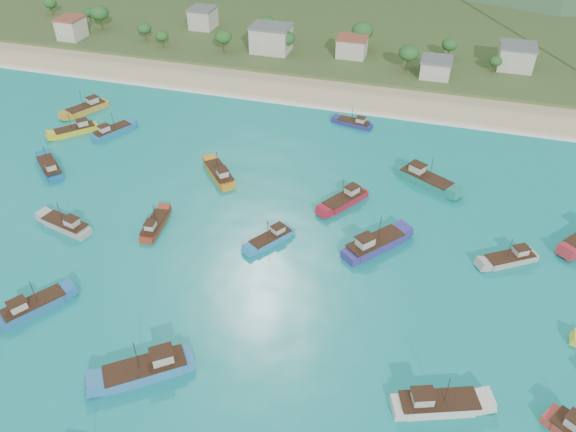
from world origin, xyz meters
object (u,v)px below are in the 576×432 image
(boat_1, at_px, (112,132))
(boat_26, at_px, (33,307))
(boat_3, at_px, (155,226))
(boat_16, at_px, (437,405))
(boat_5, at_px, (271,239))
(boat_24, at_px, (220,175))
(boat_15, at_px, (50,168))
(boat_18, at_px, (147,370))
(boat_28, at_px, (87,109))
(boat_23, at_px, (66,225))
(boat_19, at_px, (345,200))
(boat_9, at_px, (510,259))
(boat_2, at_px, (354,124))
(boat_13, at_px, (76,130))
(boat_29, at_px, (374,245))
(boat_7, at_px, (425,180))

(boat_1, distance_m, boat_26, 57.53)
(boat_1, bearing_deg, boat_3, -20.95)
(boat_16, distance_m, boat_26, 62.03)
(boat_5, distance_m, boat_24, 24.17)
(boat_1, xyz_separation_m, boat_15, (-4.09, -18.54, 0.07))
(boat_15, height_order, boat_16, boat_16)
(boat_18, bearing_deg, boat_28, 0.71)
(boat_16, bearing_deg, boat_23, -126.12)
(boat_3, height_order, boat_19, boat_19)
(boat_18, relative_size, boat_28, 1.09)
(boat_15, relative_size, boat_28, 0.89)
(boat_1, bearing_deg, boat_9, 14.17)
(boat_19, bearing_deg, boat_26, 77.65)
(boat_16, bearing_deg, boat_15, -133.41)
(boat_24, distance_m, boat_26, 46.06)
(boat_18, distance_m, boat_24, 50.77)
(boat_2, relative_size, boat_3, 0.96)
(boat_13, bearing_deg, boat_29, -153.71)
(boat_2, xyz_separation_m, boat_18, (-13.47, -81.06, 0.42))
(boat_3, relative_size, boat_7, 0.75)
(boat_13, xyz_separation_m, boat_18, (49.82, -58.49, 0.26))
(boat_1, distance_m, boat_5, 56.19)
(boat_18, bearing_deg, boat_9, -88.46)
(boat_7, relative_size, boat_26, 1.19)
(boat_5, distance_m, boat_26, 40.68)
(boat_13, relative_size, boat_26, 0.90)
(boat_9, height_order, boat_13, boat_13)
(boat_18, relative_size, boat_19, 1.15)
(boat_1, height_order, boat_16, boat_16)
(boat_15, bearing_deg, boat_2, -15.46)
(boat_16, xyz_separation_m, boat_23, (-69.28, 19.76, -0.13))
(boat_1, relative_size, boat_13, 1.06)
(boat_13, distance_m, boat_19, 68.57)
(boat_7, bearing_deg, boat_28, -66.67)
(boat_7, bearing_deg, boat_1, -60.84)
(boat_2, xyz_separation_m, boat_23, (-43.71, -55.54, 0.18))
(boat_19, distance_m, boat_26, 58.79)
(boat_26, bearing_deg, boat_5, 74.35)
(boat_7, relative_size, boat_18, 1.02)
(boat_3, distance_m, boat_18, 33.44)
(boat_7, relative_size, boat_23, 1.17)
(boat_23, relative_size, boat_28, 0.96)
(boat_16, relative_size, boat_26, 1.13)
(boat_1, distance_m, boat_23, 36.63)
(boat_5, distance_m, boat_19, 18.55)
(boat_1, height_order, boat_29, boat_29)
(boat_5, relative_size, boat_18, 0.74)
(boat_5, distance_m, boat_16, 41.39)
(boat_1, xyz_separation_m, boat_28, (-12.44, 8.93, 0.12))
(boat_7, bearing_deg, boat_2, -108.47)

